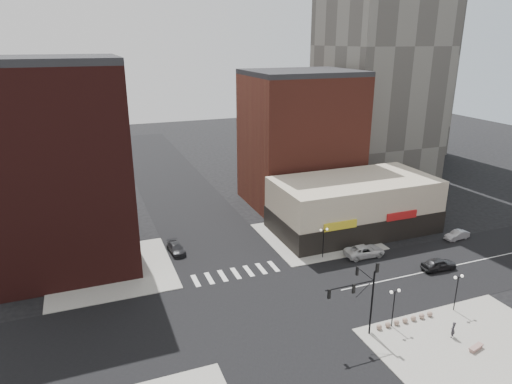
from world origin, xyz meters
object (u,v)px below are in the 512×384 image
street_lamp_se_b (458,284)px  street_lamp_ne (324,235)px  stone_bench (476,348)px  dark_sedan_north (176,248)px  pedestrian (453,330)px  silver_sedan (457,235)px  dark_sedan_east (439,264)px  traffic_signal (362,290)px  white_suv (364,251)px  street_lamp_se_a (394,299)px

street_lamp_se_b → street_lamp_ne: size_ratio=1.00×
street_lamp_se_b → stone_bench: street_lamp_se_b is taller
dark_sedan_north → pedestrian: bearing=-58.2°
silver_sedan → dark_sedan_east: bearing=-59.6°
dark_sedan_east → dark_sedan_north: size_ratio=1.03×
street_lamp_se_b → dark_sedan_east: size_ratio=0.92×
dark_sedan_north → dark_sedan_east: bearing=-34.3°
street_lamp_se_b → silver_sedan: street_lamp_se_b is taller
traffic_signal → silver_sedan: bearing=28.6°
dark_sedan_east → stone_bench: dark_sedan_east is taller
pedestrian → traffic_signal: bearing=-53.6°
stone_bench → silver_sedan: bearing=35.6°
traffic_signal → white_suv: size_ratio=1.41×
white_suv → silver_sedan: bearing=-88.9°
street_lamp_se_a → stone_bench: (5.05, -5.91, -2.96)m
dark_sedan_east → pedestrian: bearing=145.5°
dark_sedan_east → dark_sedan_north: (-29.86, 16.70, -0.13)m
street_lamp_ne → white_suv: size_ratio=0.75×
street_lamp_se_b → street_lamp_se_a: bearing=180.0°
traffic_signal → pedestrian: size_ratio=4.68×
white_suv → street_lamp_ne: bearing=76.5°
street_lamp_se_a → dark_sedan_north: bearing=124.3°
street_lamp_se_b → dark_sedan_north: bearing=135.2°
stone_bench → dark_sedan_north: bearing=111.4°
stone_bench → street_lamp_ne: bearing=86.3°
pedestrian → stone_bench: 2.48m
street_lamp_ne → dark_sedan_north: size_ratio=0.95×
street_lamp_se_b → pedestrian: 5.63m
pedestrian → stone_bench: bearing=77.6°
street_lamp_se_a → white_suv: 16.09m
white_suv → dark_sedan_east: bearing=-133.2°
white_suv → dark_sedan_north: size_ratio=1.26×
street_lamp_ne → dark_sedan_east: (12.07, -8.06, -2.52)m
street_lamp_se_b → dark_sedan_north: (-24.79, 24.64, -2.65)m
dark_sedan_east → silver_sedan: size_ratio=1.16×
traffic_signal → stone_bench: size_ratio=4.34×
traffic_signal → dark_sedan_east: size_ratio=1.72×
silver_sedan → stone_bench: size_ratio=2.17×
street_lamp_se_b → silver_sedan: size_ratio=1.07×
street_lamp_ne → white_suv: bearing=-15.3°
dark_sedan_north → stone_bench: 37.55m
traffic_signal → street_lamp_ne: bearing=73.3°
street_lamp_se_b → stone_bench: size_ratio=2.32×
street_lamp_ne → dark_sedan_north: street_lamp_ne is taller
street_lamp_se_b → silver_sedan: (14.15, 14.32, -2.65)m
traffic_signal → street_lamp_se_a: 4.12m
street_lamp_se_b → white_suv: size_ratio=0.75×
street_lamp_se_b → street_lamp_ne: bearing=113.6°
street_lamp_ne → stone_bench: (4.05, -21.91, -2.96)m
traffic_signal → dark_sedan_east: (16.83, 7.77, -4.19)m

